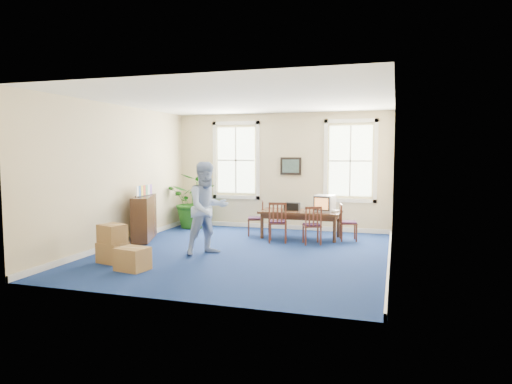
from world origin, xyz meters
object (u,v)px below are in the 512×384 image
(man, at_px, (207,208))
(potted_plant, at_px, (195,201))
(crt_tv, at_px, (325,203))
(chair_near_left, at_px, (278,222))
(cardboard_boxes, at_px, (124,242))
(credenza, at_px, (144,219))
(conference_table, at_px, (300,224))

(man, distance_m, potted_plant, 3.41)
(man, xyz_separation_m, potted_plant, (-1.65, 2.98, -0.20))
(crt_tv, distance_m, potted_plant, 3.78)
(chair_near_left, xyz_separation_m, cardboard_boxes, (-2.36, -2.80, -0.09))
(credenza, height_order, potted_plant, potted_plant)
(crt_tv, xyz_separation_m, cardboard_boxes, (-3.36, -3.52, -0.49))
(cardboard_boxes, bearing_deg, conference_table, 51.48)
(man, bearing_deg, crt_tv, -0.56)
(crt_tv, relative_size, credenza, 0.36)
(conference_table, xyz_separation_m, chair_near_left, (-0.41, -0.68, 0.14))
(chair_near_left, bearing_deg, crt_tv, -155.66)
(potted_plant, bearing_deg, crt_tv, -8.66)
(crt_tv, relative_size, man, 0.25)
(crt_tv, height_order, chair_near_left, crt_tv)
(crt_tv, height_order, credenza, crt_tv)
(conference_table, height_order, chair_near_left, chair_near_left)
(crt_tv, bearing_deg, credenza, -149.06)
(conference_table, xyz_separation_m, cardboard_boxes, (-2.77, -3.48, 0.05))
(credenza, distance_m, potted_plant, 2.07)
(credenza, bearing_deg, man, -45.31)
(crt_tv, relative_size, cardboard_boxes, 0.35)
(conference_table, distance_m, crt_tv, 0.80)
(credenza, bearing_deg, crt_tv, -1.15)
(credenza, bearing_deg, cardboard_boxes, -89.37)
(credenza, distance_m, cardboard_boxes, 2.23)
(conference_table, relative_size, cardboard_boxes, 1.45)
(crt_tv, distance_m, cardboard_boxes, 4.89)
(chair_near_left, height_order, potted_plant, potted_plant)
(chair_near_left, height_order, cardboard_boxes, chair_near_left)
(cardboard_boxes, bearing_deg, man, 41.02)
(potted_plant, distance_m, cardboard_boxes, 4.13)
(man, relative_size, potted_plant, 1.25)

